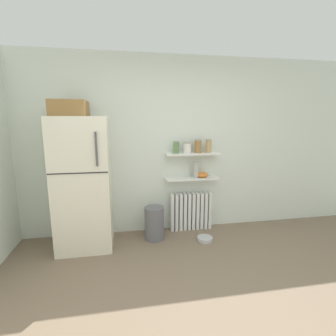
% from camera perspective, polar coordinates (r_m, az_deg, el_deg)
% --- Properties ---
extents(ground_plane, '(7.04, 7.04, 0.00)m').
position_cam_1_polar(ground_plane, '(2.80, 7.53, -26.04)').
color(ground_plane, '#7A6651').
extents(back_wall, '(7.04, 0.10, 2.60)m').
position_cam_1_polar(back_wall, '(3.77, 0.86, 5.08)').
color(back_wall, silver).
rests_on(back_wall, ground_plane).
extents(refrigerator, '(0.70, 0.68, 1.92)m').
position_cam_1_polar(refrigerator, '(3.43, -18.96, -2.73)').
color(refrigerator, silver).
rests_on(refrigerator, ground_plane).
extents(radiator, '(0.65, 0.12, 0.58)m').
position_cam_1_polar(radiator, '(3.94, 5.27, -9.84)').
color(radiator, white).
rests_on(radiator, ground_plane).
extents(wall_shelf_lower, '(0.80, 0.22, 0.02)m').
position_cam_1_polar(wall_shelf_lower, '(3.76, 5.53, -2.40)').
color(wall_shelf_lower, white).
extents(wall_shelf_upper, '(0.80, 0.22, 0.02)m').
position_cam_1_polar(wall_shelf_upper, '(3.69, 5.63, 3.27)').
color(wall_shelf_upper, white).
extents(storage_jar_0, '(0.09, 0.09, 0.18)m').
position_cam_1_polar(storage_jar_0, '(3.62, 1.89, 4.80)').
color(storage_jar_0, '#5B7F4C').
rests_on(storage_jar_0, wall_shelf_upper).
extents(storage_jar_1, '(0.12, 0.12, 0.16)m').
position_cam_1_polar(storage_jar_1, '(3.66, 4.42, 4.68)').
color(storage_jar_1, silver).
rests_on(storage_jar_1, wall_shelf_upper).
extents(storage_jar_2, '(0.10, 0.10, 0.20)m').
position_cam_1_polar(storage_jar_2, '(3.70, 6.90, 4.99)').
color(storage_jar_2, olive).
rests_on(storage_jar_2, wall_shelf_upper).
extents(storage_jar_3, '(0.08, 0.08, 0.20)m').
position_cam_1_polar(storage_jar_3, '(3.75, 9.31, 5.03)').
color(storage_jar_3, tan).
rests_on(storage_jar_3, wall_shelf_upper).
extents(vase, '(0.08, 0.08, 0.24)m').
position_cam_1_polar(vase, '(3.74, 6.46, -0.41)').
color(vase, '#B2ADA8').
rests_on(vase, wall_shelf_lower).
extents(shelf_bowl, '(0.18, 0.18, 0.08)m').
position_cam_1_polar(shelf_bowl, '(3.79, 7.90, -1.52)').
color(shelf_bowl, orange).
rests_on(shelf_bowl, wall_shelf_lower).
extents(trash_bin, '(0.28, 0.28, 0.48)m').
position_cam_1_polar(trash_bin, '(3.64, -3.15, -12.51)').
color(trash_bin, slate).
rests_on(trash_bin, ground_plane).
extents(pet_food_bowl, '(0.22, 0.22, 0.05)m').
position_cam_1_polar(pet_food_bowl, '(3.71, 8.47, -15.78)').
color(pet_food_bowl, '#B7B7BC').
rests_on(pet_food_bowl, ground_plane).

